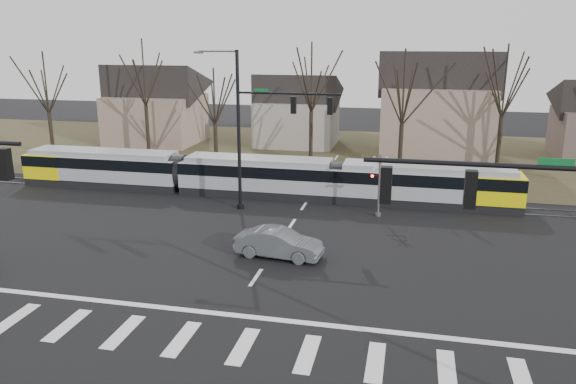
# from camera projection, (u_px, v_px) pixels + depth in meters

# --- Properties ---
(ground) EXTENTS (140.00, 140.00, 0.00)m
(ground) POSITION_uv_depth(u_px,v_px,m) (244.00, 296.00, 24.53)
(ground) COLOR black
(grass_verge) EXTENTS (140.00, 28.00, 0.01)m
(grass_verge) POSITION_uv_depth(u_px,v_px,m) (339.00, 154.00, 54.65)
(grass_verge) COLOR #38331E
(grass_verge) RESTS_ON ground
(crosswalk) EXTENTS (27.00, 2.60, 0.01)m
(crosswalk) POSITION_uv_depth(u_px,v_px,m) (212.00, 342.00, 20.76)
(crosswalk) COLOR silver
(crosswalk) RESTS_ON ground
(stop_line) EXTENTS (28.00, 0.35, 0.01)m
(stop_line) POSITION_uv_depth(u_px,v_px,m) (231.00, 315.00, 22.83)
(stop_line) COLOR silver
(stop_line) RESTS_ON ground
(lane_dashes) EXTENTS (0.18, 30.00, 0.01)m
(lane_dashes) POSITION_uv_depth(u_px,v_px,m) (309.00, 198.00, 39.59)
(lane_dashes) COLOR silver
(lane_dashes) RESTS_ON ground
(rail_pair) EXTENTS (90.00, 1.52, 0.06)m
(rail_pair) POSITION_uv_depth(u_px,v_px,m) (309.00, 198.00, 39.39)
(rail_pair) COLOR #59595E
(rail_pair) RESTS_ON ground
(tram) EXTENTS (36.00, 2.67, 2.73)m
(tram) POSITION_uv_depth(u_px,v_px,m) (256.00, 175.00, 40.00)
(tram) COLOR gray
(tram) RESTS_ON ground
(sedan) EXTENTS (2.50, 4.81, 1.48)m
(sedan) POSITION_uv_depth(u_px,v_px,m) (279.00, 243.00, 28.73)
(sedan) COLOR #565B5E
(sedan) RESTS_ON ground
(signal_pole_near_right) EXTENTS (6.72, 0.44, 8.00)m
(signal_pole_near_right) POSITION_uv_depth(u_px,v_px,m) (529.00, 254.00, 15.40)
(signal_pole_near_right) COLOR black
(signal_pole_near_right) RESTS_ON ground
(signal_pole_far) EXTENTS (9.28, 0.44, 10.20)m
(signal_pole_far) POSITION_uv_depth(u_px,v_px,m) (263.00, 123.00, 35.29)
(signal_pole_far) COLOR black
(signal_pole_far) RESTS_ON ground
(rail_crossing_signal) EXTENTS (1.08, 0.36, 4.00)m
(rail_crossing_signal) POSITION_uv_depth(u_px,v_px,m) (379.00, 187.00, 35.03)
(rail_crossing_signal) COLOR #59595B
(rail_crossing_signal) RESTS_ON ground
(tree_row) EXTENTS (59.20, 7.20, 10.00)m
(tree_row) POSITION_uv_depth(u_px,v_px,m) (355.00, 110.00, 47.26)
(tree_row) COLOR black
(tree_row) RESTS_ON ground
(house_a) EXTENTS (9.72, 8.64, 8.60)m
(house_a) POSITION_uv_depth(u_px,v_px,m) (155.00, 101.00, 59.53)
(house_a) COLOR gray
(house_a) RESTS_ON ground
(house_b) EXTENTS (8.64, 7.56, 7.65)m
(house_b) POSITION_uv_depth(u_px,v_px,m) (297.00, 107.00, 58.41)
(house_b) COLOR gray
(house_b) RESTS_ON ground
(house_c) EXTENTS (10.80, 8.64, 10.10)m
(house_c) POSITION_uv_depth(u_px,v_px,m) (438.00, 101.00, 52.33)
(house_c) COLOR gray
(house_c) RESTS_ON ground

